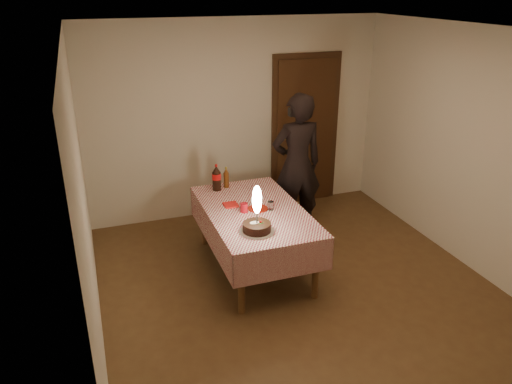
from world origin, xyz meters
The scene contains 11 objects.
ground centered at (0.00, 0.00, 0.00)m, with size 4.00×4.50×0.01m, color brown.
room_shell centered at (0.03, 0.08, 1.65)m, with size 4.04×4.54×2.62m.
dining_table centered at (-0.30, 0.65, 0.63)m, with size 1.02×1.72×0.72m.
birthday_cake centered at (-0.45, 0.16, 0.84)m, with size 0.35×0.35×0.48m.
red_plate centered at (-0.26, 0.66, 0.73)m, with size 0.22×0.22×0.01m, color #B31A0C.
red_cup centered at (-0.43, 0.63, 0.77)m, with size 0.08×0.08×0.10m, color #A60B16.
clear_cup centered at (-0.14, 0.60, 0.77)m, with size 0.07×0.07×0.09m, color silver.
napkin_stack centered at (-0.51, 0.84, 0.73)m, with size 0.15×0.15×0.02m, color red.
cola_bottle centered at (-0.54, 1.32, 0.88)m, with size 0.10×0.10×0.32m.
amber_bottle_left centered at (-0.41, 1.37, 0.84)m, with size 0.06×0.06×0.25m.
photographer centered at (0.50, 1.37, 0.90)m, with size 0.66×0.47×1.80m.
Camera 1 is at (-1.91, -3.94, 2.98)m, focal length 35.00 mm.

